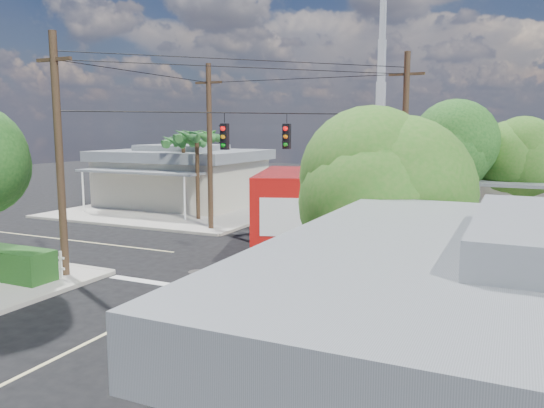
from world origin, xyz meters
The scene contains 16 objects.
ground centered at (0.00, 0.00, 0.00)m, with size 120.00×120.00×0.00m, color black.
sidewalk_ne centered at (10.88, 10.88, 0.07)m, with size 14.12×14.12×0.14m.
sidewalk_nw centered at (-10.88, 10.88, 0.07)m, with size 14.12×14.12×0.14m.
road_markings centered at (0.00, -1.47, 0.01)m, with size 32.00×32.00×0.01m.
building_nw centered at (-12.00, 12.46, 2.22)m, with size 10.80×10.20×4.30m.
radio_tower centered at (0.50, 20.00, 5.64)m, with size 0.80×0.80×17.00m.
tree_ne_front centered at (7.21, 6.76, 4.77)m, with size 4.21×4.14×6.66m.
tree_ne_back centered at (9.81, 8.96, 4.19)m, with size 3.77×3.66×5.82m.
tree_se centered at (7.01, -7.24, 4.04)m, with size 3.67×3.54×5.62m.
palm_nw_front centered at (-7.50, 7.50, 5.04)m, with size 3.01×3.08×5.59m.
palm_nw_back centered at (-9.50, 9.00, 4.67)m, with size 3.01×3.08×5.19m.
utility_poles centered at (-1.58, 1.60, 4.67)m, with size 12.00×10.68×9.00m.
picket_fence centered at (-7.80, -5.60, 0.68)m, with size 5.94×0.06×1.00m.
vending_boxes centered at (6.50, 6.20, 0.69)m, with size 1.90×0.50×1.10m.
delivery_truck centered at (1.25, 1.67, 1.93)m, with size 5.15×9.13×3.80m.
parked_car centered at (11.09, 2.98, 0.69)m, with size 2.29×4.97×1.38m, color silver.
Camera 1 is at (9.96, -19.46, 5.55)m, focal length 35.00 mm.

